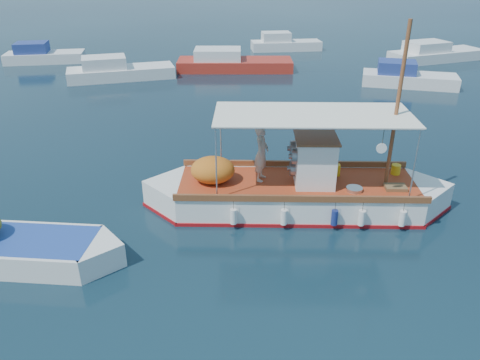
{
  "coord_description": "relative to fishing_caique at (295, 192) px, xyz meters",
  "views": [
    {
      "loc": [
        -0.97,
        -13.89,
        8.19
      ],
      "look_at": [
        -1.32,
        0.0,
        1.36
      ],
      "focal_mm": 35.0,
      "sensor_mm": 36.0,
      "label": 1
    }
  ],
  "objects": [
    {
      "name": "bg_boat_n",
      "position": [
        -3.12,
        21.14,
        -0.09
      ],
      "size": [
        8.67,
        3.03,
        1.8
      ],
      "rotation": [
        0.0,
        0.0,
        0.03
      ],
      "color": "#AB291C",
      "rests_on": "ground"
    },
    {
      "name": "bg_boat_far_n",
      "position": [
        1.34,
        29.23,
        -0.09
      ],
      "size": [
        6.48,
        2.87,
        1.8
      ],
      "rotation": [
        0.0,
        0.0,
        0.14
      ],
      "color": "silver",
      "rests_on": "ground"
    },
    {
      "name": "bg_boat_e",
      "position": [
        13.5,
        25.01,
        -0.09
      ],
      "size": [
        8.45,
        5.46,
        1.8
      ],
      "rotation": [
        0.0,
        0.0,
        0.39
      ],
      "color": "silver",
      "rests_on": "ground"
    },
    {
      "name": "ground",
      "position": [
        -0.58,
        -0.63,
        -0.59
      ],
      "size": [
        160.0,
        160.0,
        0.0
      ],
      "primitive_type": "plane",
      "color": "black",
      "rests_on": "ground"
    },
    {
      "name": "bg_boat_far_w",
      "position": [
        -18.55,
        23.51,
        -0.09
      ],
      "size": [
        6.38,
        3.4,
        1.8
      ],
      "rotation": [
        0.0,
        0.0,
        0.19
      ],
      "color": "silver",
      "rests_on": "ground"
    },
    {
      "name": "fishing_caique",
      "position": [
        0.0,
        0.0,
        0.0
      ],
      "size": [
        10.84,
        3.07,
        6.61
      ],
      "rotation": [
        0.0,
        0.0,
        0.0
      ],
      "color": "white",
      "rests_on": "ground"
    },
    {
      "name": "bg_boat_ne",
      "position": [
        8.83,
        16.89,
        -0.09
      ],
      "size": [
        6.4,
        3.48,
        1.8
      ],
      "rotation": [
        0.0,
        0.0,
        -0.22
      ],
      "color": "silver",
      "rests_on": "ground"
    },
    {
      "name": "dinghy",
      "position": [
        -8.6,
        -3.38,
        -0.23
      ],
      "size": [
        6.9,
        2.25,
        1.69
      ],
      "rotation": [
        0.0,
        0.0,
        -0.06
      ],
      "color": "white",
      "rests_on": "ground"
    },
    {
      "name": "bg_boat_nw",
      "position": [
        -11.01,
        18.22,
        -0.09
      ],
      "size": [
        7.7,
        4.52,
        1.8
      ],
      "rotation": [
        0.0,
        0.0,
        0.31
      ],
      "color": "silver",
      "rests_on": "ground"
    }
  ]
}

